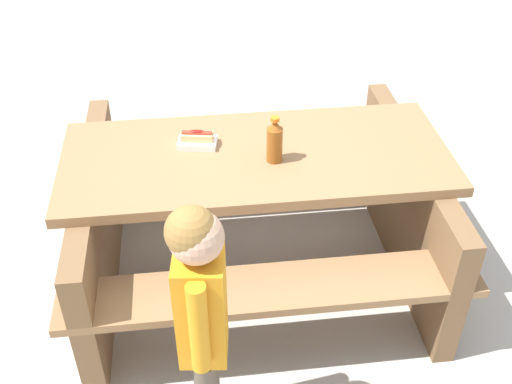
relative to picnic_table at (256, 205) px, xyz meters
name	(u,v)px	position (x,y,z in m)	size (l,w,h in m)	color
ground_plane	(256,270)	(0.00, 0.00, -0.44)	(30.00, 30.00, 0.00)	#B7B2A8
picnic_table	(256,205)	(0.00, 0.00, 0.00)	(1.83, 1.44, 0.75)	olive
soda_bottle	(275,141)	(-0.07, 0.07, 0.41)	(0.07, 0.07, 0.22)	brown
hotdog_tray	(197,140)	(0.26, -0.11, 0.34)	(0.20, 0.14, 0.08)	white
child_in_coat	(201,308)	(0.32, 0.92, 0.31)	(0.19, 0.29, 1.18)	brown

